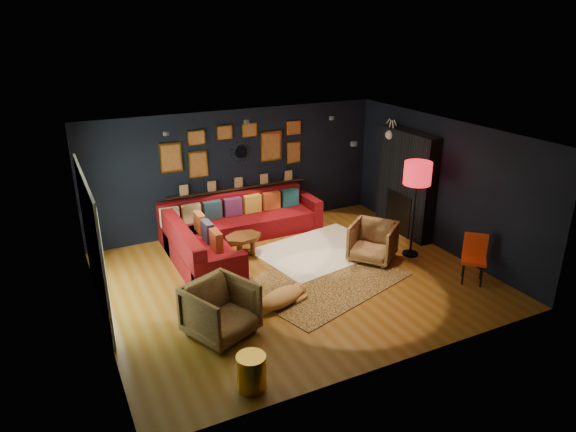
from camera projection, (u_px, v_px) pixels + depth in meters
name	position (u px, v px, depth m)	size (l,w,h in m)	color
floor	(294.00, 278.00, 9.18)	(6.50, 6.50, 0.00)	brown
room_walls	(295.00, 194.00, 8.61)	(6.50, 6.50, 6.50)	black
sectional	(227.00, 232.00, 10.33)	(3.41, 2.69, 0.86)	maroon
ledge	(239.00, 188.00, 11.09)	(3.20, 0.12, 0.04)	black
gallery_wall	(236.00, 148.00, 10.80)	(3.15, 0.04, 1.02)	gold
sunburst_mirror	(241.00, 152.00, 10.88)	(0.47, 0.16, 0.47)	silver
fireplace	(406.00, 187.00, 10.84)	(0.31, 1.60, 2.20)	black
deer_head	(396.00, 134.00, 10.91)	(0.50, 0.28, 0.45)	white
sliding_door	(93.00, 243.00, 7.96)	(0.06, 2.80, 2.20)	white
ceiling_spots	(274.00, 128.00, 8.93)	(3.30, 2.50, 0.06)	black
shag_rug	(321.00, 250.00, 10.25)	(2.39, 1.74, 0.03)	white
leopard_rug	(323.00, 280.00, 9.10)	(2.71, 1.93, 0.02)	#BA8745
coffee_table	(243.00, 239.00, 9.98)	(0.84, 0.69, 0.38)	#613115
pouf	(210.00, 248.00, 9.92)	(0.52, 0.52, 0.34)	maroon
armchair_left	(221.00, 308.00, 7.40)	(0.87, 0.82, 0.90)	#B87F48
armchair_right	(373.00, 240.00, 9.75)	(0.80, 0.75, 0.82)	#B87F48
gold_stool	(251.00, 372.00, 6.39)	(0.38, 0.38, 0.47)	gold
orange_chair	(474.00, 254.00, 8.95)	(0.57, 0.57, 0.86)	black
floor_lamp	(417.00, 177.00, 9.54)	(0.52, 0.52, 1.88)	black
dog	(281.00, 295.00, 8.23)	(1.22, 0.60, 0.38)	#C08344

